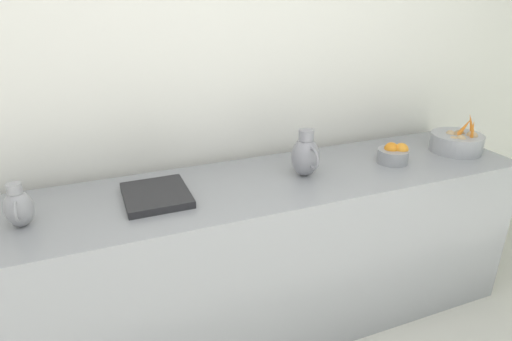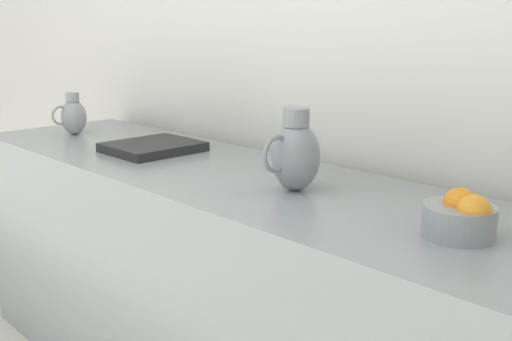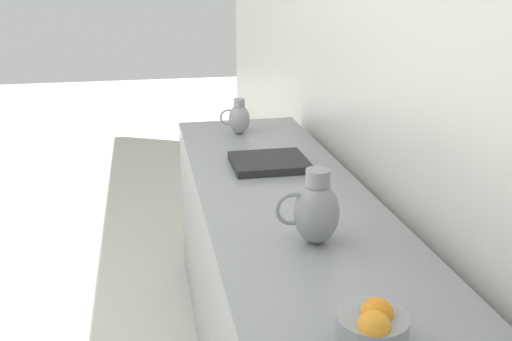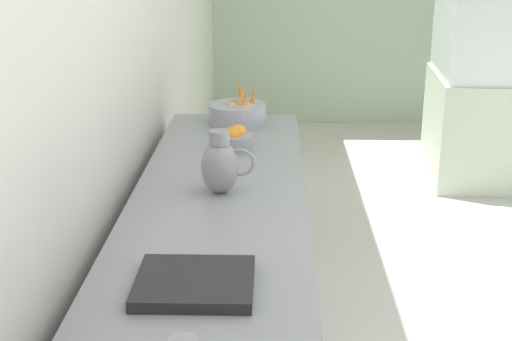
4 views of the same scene
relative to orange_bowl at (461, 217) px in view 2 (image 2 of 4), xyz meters
name	(u,v)px [view 2 (image 2 of 4)]	position (x,y,z in m)	size (l,w,h in m)	color
prep_counter	(250,305)	(-0.03, -0.77, -0.51)	(0.69, 2.90, 0.92)	gray
orange_bowl	(461,217)	(0.00, 0.00, 0.00)	(0.17, 0.17, 0.12)	gray
metal_pitcher_tall	(295,154)	(-0.02, -0.56, 0.06)	(0.21, 0.15, 0.25)	gray
metal_pitcher_short	(73,116)	(0.00, -1.92, 0.04)	(0.16, 0.12, 0.19)	#939399
counter_sink_basin	(153,147)	(-0.04, -1.35, -0.03)	(0.34, 0.30, 0.04)	#232326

